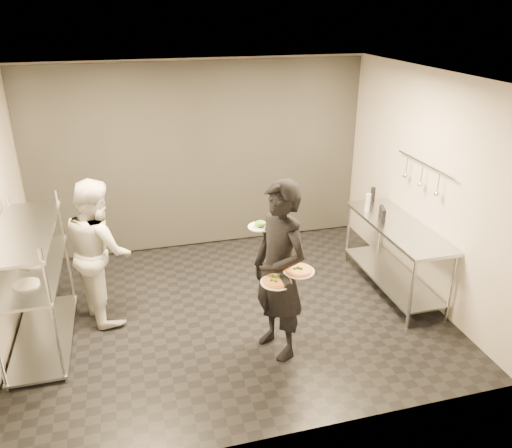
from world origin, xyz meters
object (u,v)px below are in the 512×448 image
object	(u,v)px
bottle_green	(368,202)
prep_counter	(395,246)
pizza_plate_far	(299,270)
salad_plate	(260,225)
waiter	(279,272)
bottle_clear	(372,195)
pos_monitor	(382,214)
chef	(99,250)
pass_rack	(34,281)
pizza_plate_near	(276,281)
bottle_dark	(373,195)

from	to	relation	value
bottle_green	prep_counter	bearing A→B (deg)	-72.05
pizza_plate_far	salad_plate	distance (m)	0.63
waiter	bottle_clear	bearing A→B (deg)	109.49
waiter	pos_monitor	distance (m)	2.01
pizza_plate_far	bottle_green	world-z (taller)	bottle_green
prep_counter	salad_plate	size ratio (longest dim) A/B	6.95
chef	waiter	bearing A→B (deg)	-143.14
prep_counter	pizza_plate_far	distance (m)	2.03
pass_rack	pizza_plate_near	size ratio (longest dim) A/B	5.12
bottle_clear	prep_counter	bearing A→B (deg)	-92.79
pass_rack	chef	bearing A→B (deg)	28.43
pos_monitor	bottle_clear	bearing A→B (deg)	92.57
prep_counter	waiter	world-z (taller)	waiter
pizza_plate_near	bottle_dark	distance (m)	2.71
bottle_dark	chef	bearing A→B (deg)	-173.58
bottle_green	pos_monitor	bearing A→B (deg)	-81.08
pass_rack	salad_plate	distance (m)	2.51
pos_monitor	bottle_green	bearing A→B (deg)	116.50
pizza_plate_far	pizza_plate_near	bearing A→B (deg)	-168.95
bottle_clear	bottle_green	bearing A→B (deg)	-127.01
prep_counter	pizza_plate_far	world-z (taller)	pizza_plate_far
pass_rack	bottle_green	xyz separation A→B (m)	(4.16, 0.53, 0.27)
bottle_green	pizza_plate_near	bearing A→B (deg)	-138.10
pizza_plate_near	pizza_plate_far	bearing A→B (deg)	11.05
pass_rack	bottle_clear	world-z (taller)	pass_rack
prep_counter	salad_plate	distance (m)	2.18
prep_counter	pass_rack	bearing A→B (deg)	-179.97
pos_monitor	bottle_clear	world-z (taller)	bottle_clear
pizza_plate_near	bottle_clear	bearing A→B (deg)	43.31
pizza_plate_far	bottle_green	bearing A→B (deg)	45.32
chef	pos_monitor	size ratio (longest dim) A/B	7.59
chef	pos_monitor	world-z (taller)	chef
pizza_plate_far	pos_monitor	size ratio (longest dim) A/B	1.38
pass_rack	bottle_clear	size ratio (longest dim) A/B	7.38
bottle_clear	bottle_dark	world-z (taller)	bottle_dark
salad_plate	bottle_green	world-z (taller)	salad_plate
salad_plate	waiter	bearing A→B (deg)	-66.69
waiter	pizza_plate_far	xyz separation A→B (m)	(0.14, -0.18, 0.09)
salad_plate	bottle_green	bearing A→B (deg)	30.97
prep_counter	chef	size ratio (longest dim) A/B	1.04
pizza_plate_far	pos_monitor	distance (m)	2.00
pizza_plate_far	bottle_green	distance (m)	2.17
pos_monitor	pizza_plate_far	bearing A→B (deg)	-124.50
pass_rack	pizza_plate_near	distance (m)	2.62
pizza_plate_far	chef	bearing A→B (deg)	144.68
pass_rack	chef	size ratio (longest dim) A/B	0.93
chef	bottle_green	xyz separation A→B (m)	(3.48, 0.16, 0.18)
prep_counter	pos_monitor	world-z (taller)	pos_monitor
pizza_plate_near	bottle_green	xyz separation A→B (m)	(1.77, 1.59, 0.04)
bottle_clear	chef	bearing A→B (deg)	-173.29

